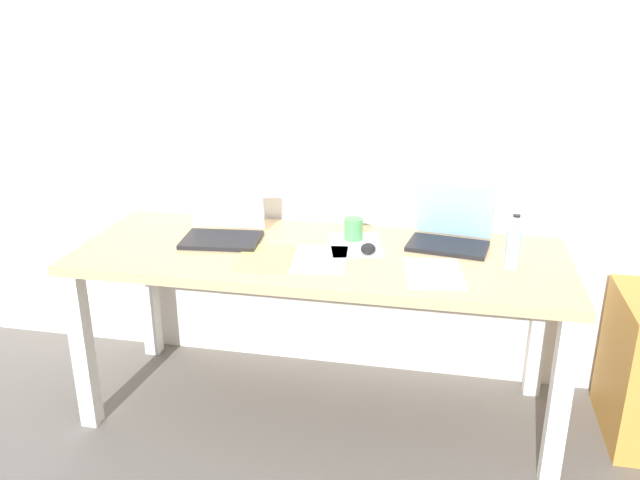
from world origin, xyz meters
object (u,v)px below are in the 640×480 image
Objects in this scene: laptop_left at (223,228)px; laptop_right at (450,232)px; desk at (320,272)px; coffee_mug at (353,229)px; computer_mouse at (368,249)px; beer_bottle at (513,247)px.

laptop_left is 0.96m from laptop_right.
laptop_left is (-0.44, 0.07, 0.14)m from desk.
laptop_left is at bearing -173.12° from laptop_right.
coffee_mug reaches higher than desk.
beer_bottle is at bearing -9.83° from computer_mouse.
coffee_mug is at bearing 10.05° from laptop_left.
beer_bottle reaches higher than coffee_mug.
computer_mouse is at bearing 8.02° from desk.
desk is 0.57m from laptop_right.
desk is at bearing -160.55° from laptop_right.
beer_bottle is (0.24, -0.21, 0.03)m from laptop_right.
desk is at bearing -8.79° from laptop_left.
desk is at bearing -176.30° from computer_mouse.
laptop_right is 3.52× the size of computer_mouse.
desk is 0.77m from beer_bottle.
desk is 9.28× the size of beer_bottle.
laptop_right reaches higher than coffee_mug.
laptop_left reaches higher than beer_bottle.
computer_mouse is at bearing -59.28° from coffee_mug.
laptop_left is at bearing 172.03° from computer_mouse.
laptop_left reaches higher than coffee_mug.
beer_bottle reaches higher than computer_mouse.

